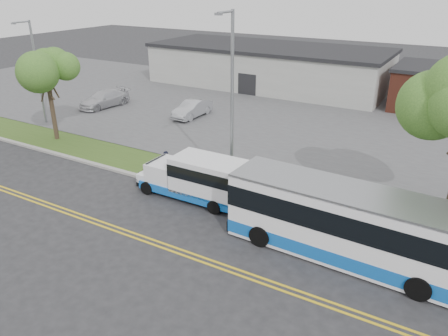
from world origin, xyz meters
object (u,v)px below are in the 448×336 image
Objects in this scene: tree_west at (46,70)px; shuttle_bus at (199,177)px; streetlight_far at (36,69)px; streetlight_near at (231,97)px; parked_car_b at (104,99)px; transit_bus at (360,228)px; pedestrian at (166,164)px; parked_car_a at (192,109)px.

shuttle_bus is at bearing -10.32° from tree_west.
streetlight_far reaches higher than shuttle_bus.
parked_car_b is at bearing 154.47° from streetlight_near.
shuttle_bus is at bearing -108.92° from streetlight_near.
transit_bus reaches higher than parked_car_b.
streetlight_near is (15.00, -0.47, 0.11)m from tree_west.
parked_car_a is (-5.54, 10.91, -0.11)m from pedestrian.
transit_bus is 2.30× the size of parked_car_b.
streetlight_far is 12.63m from parked_car_a.
pedestrian is 12.24m from parked_car_a.
shuttle_bus is 3.45m from pedestrian.
tree_west is 1.40× the size of parked_car_b.
tree_west reaches higher than pedestrian.
tree_west reaches higher than transit_bus.
pedestrian is 0.33× the size of parked_car_b.
parked_car_b is (-3.21, 8.23, -4.30)m from tree_west.
parked_car_a is (5.56, 9.61, -4.32)m from tree_west.
transit_bus is (8.76, -1.34, 0.28)m from shuttle_bus.
streetlight_near is at bearing -17.20° from parked_car_b.
streetlight_far reaches higher than transit_bus.
streetlight_far is 15.91m from pedestrian.
pedestrian is (-3.17, 1.30, -0.39)m from shuttle_bus.
shuttle_bus is 15.01m from parked_car_a.
tree_west is 23.63m from transit_bus.
parked_car_a is at bearing 125.42° from shuttle_bus.
streetlight_far is 7.08m from parked_car_b.
pedestrian is (11.10, -1.30, -4.21)m from tree_west.
tree_west is at bearing -4.48° from pedestrian.
streetlight_near reaches higher than shuttle_bus.
tree_west is at bearing 169.59° from shuttle_bus.
parked_car_b is at bearing -170.09° from parked_car_a.
shuttle_bus is at bearing -23.43° from parked_car_b.
parked_car_a is at bearing -60.88° from pedestrian.
parked_car_a is (-9.44, 10.08, -4.43)m from streetlight_near.
streetlight_far is at bearing 171.95° from streetlight_near.
transit_bus is at bearing -36.89° from parked_car_a.
parked_car_a is at bearing 144.40° from transit_bus.
parked_car_b is at bearing 157.33° from transit_bus.
streetlight_far is 4.92× the size of pedestrian.
streetlight_far is at bearing -10.91° from pedestrian.
streetlight_near is 5.88m from pedestrian.
parked_car_b is (0.79, 6.01, -3.66)m from streetlight_far.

